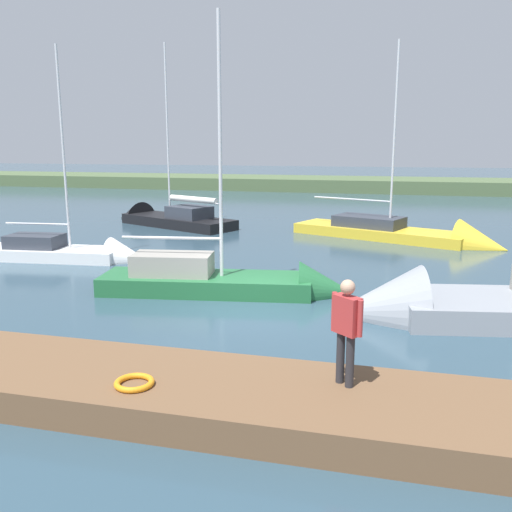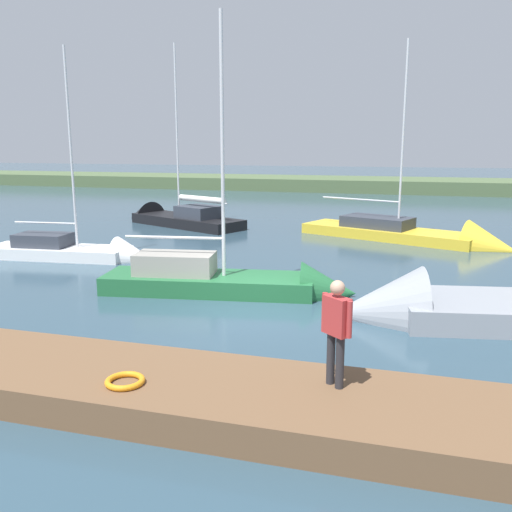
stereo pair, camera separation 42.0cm
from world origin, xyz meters
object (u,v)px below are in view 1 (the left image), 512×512
at_px(life_ring_buoy, 134,383).
at_px(sailboat_far_right, 76,256).
at_px(sailboat_far_left, 413,239).
at_px(person_on_dock, 346,324).
at_px(sailboat_inner_slip, 491,312).
at_px(sailboat_near_dock, 240,286).
at_px(sailboat_behind_pier, 162,222).

height_order(life_ring_buoy, sailboat_far_right, sailboat_far_right).
bearing_deg(sailboat_far_left, sailboat_far_right, -127.57).
distance_m(life_ring_buoy, person_on_dock, 3.61).
relative_size(sailboat_inner_slip, sailboat_far_left, 1.18).
bearing_deg(sailboat_far_left, sailboat_inner_slip, -60.16).
distance_m(sailboat_far_right, sailboat_near_dock, 8.17).
height_order(sailboat_far_left, sailboat_near_dock, sailboat_far_left).
xyz_separation_m(life_ring_buoy, sailboat_far_right, (7.94, -10.83, -0.45)).
bearing_deg(sailboat_inner_slip, sailboat_behind_pier, -51.98).
xyz_separation_m(sailboat_inner_slip, sailboat_far_left, (1.56, -11.57, -0.10)).
distance_m(sailboat_far_left, sailboat_near_dock, 11.97).
bearing_deg(sailboat_behind_pier, sailboat_near_dock, 147.37).
xyz_separation_m(sailboat_inner_slip, sailboat_behind_pier, (15.21, -13.77, -0.06)).
height_order(sailboat_far_right, sailboat_behind_pier, sailboat_behind_pier).
bearing_deg(person_on_dock, sailboat_far_left, 34.62).
bearing_deg(sailboat_far_left, person_on_dock, -73.37).
xyz_separation_m(sailboat_behind_pier, sailboat_near_dock, (-8.22, 12.87, 0.06)).
height_order(sailboat_inner_slip, sailboat_behind_pier, sailboat_inner_slip).
xyz_separation_m(sailboat_far_left, person_on_dock, (1.70, 17.52, 1.49)).
bearing_deg(sailboat_behind_pier, person_on_dock, 146.03).
bearing_deg(sailboat_inner_slip, sailboat_far_left, -92.15).
relative_size(sailboat_behind_pier, sailboat_near_dock, 1.20).
height_order(life_ring_buoy, sailboat_near_dock, sailboat_near_dock).
height_order(sailboat_far_right, sailboat_inner_slip, sailboat_inner_slip).
relative_size(sailboat_far_left, sailboat_behind_pier, 0.95).
xyz_separation_m(life_ring_buoy, sailboat_far_left, (-5.05, -18.41, -0.49)).
xyz_separation_m(sailboat_far_right, sailboat_inner_slip, (-14.55, 3.99, 0.06)).
bearing_deg(sailboat_inner_slip, life_ring_buoy, 36.15).
height_order(sailboat_far_right, sailboat_far_left, sailboat_far_left).
bearing_deg(sailboat_far_right, sailboat_behind_pier, 88.53).
relative_size(sailboat_far_right, sailboat_far_left, 0.86).
xyz_separation_m(sailboat_inner_slip, person_on_dock, (3.26, 5.95, 1.38)).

